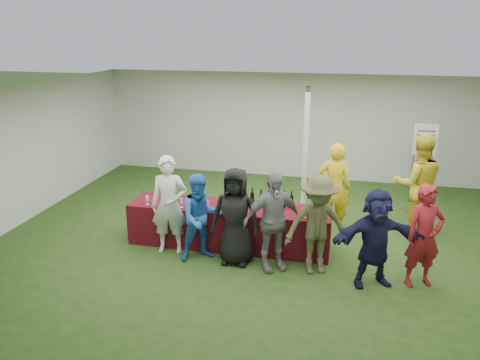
% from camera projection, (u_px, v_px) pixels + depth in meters
% --- Properties ---
extents(ground, '(60.00, 60.00, 0.00)m').
position_uv_depth(ground, '(269.00, 240.00, 8.71)').
color(ground, '#284719').
rests_on(ground, ground).
extents(tent, '(10.00, 10.00, 10.00)m').
position_uv_depth(tent, '(305.00, 155.00, 9.30)').
color(tent, white).
rests_on(tent, ground).
extents(serving_table, '(3.60, 0.80, 0.75)m').
position_uv_depth(serving_table, '(229.00, 225.00, 8.41)').
color(serving_table, '#56131C').
rests_on(serving_table, ground).
extents(wine_bottles, '(0.89, 0.15, 0.32)m').
position_uv_depth(wine_bottles, '(269.00, 200.00, 8.24)').
color(wine_bottles, black).
rests_on(wine_bottles, serving_table).
extents(wine_glasses, '(2.85, 0.10, 0.16)m').
position_uv_depth(wine_glasses, '(197.00, 203.00, 8.13)').
color(wine_glasses, silver).
rests_on(wine_glasses, serving_table).
extents(water_bottle, '(0.07, 0.07, 0.23)m').
position_uv_depth(water_bottle, '(233.00, 199.00, 8.32)').
color(water_bottle, silver).
rests_on(water_bottle, serving_table).
extents(bar_towel, '(0.25, 0.18, 0.03)m').
position_uv_depth(bar_towel, '(315.00, 211.00, 8.02)').
color(bar_towel, white).
rests_on(bar_towel, serving_table).
extents(dump_bucket, '(0.22, 0.22, 0.18)m').
position_uv_depth(dump_bucket, '(315.00, 213.00, 7.74)').
color(dump_bucket, slate).
rests_on(dump_bucket, serving_table).
extents(wine_list_sign, '(0.50, 0.03, 1.80)m').
position_uv_depth(wine_list_sign, '(425.00, 146.00, 10.16)').
color(wine_list_sign, slate).
rests_on(wine_list_sign, ground).
extents(staff_pourer, '(0.64, 0.42, 1.73)m').
position_uv_depth(staff_pourer, '(334.00, 187.00, 8.92)').
color(staff_pourer, yellow).
rests_on(staff_pourer, ground).
extents(staff_back, '(1.02, 0.85, 1.91)m').
position_uv_depth(staff_back, '(418.00, 184.00, 8.80)').
color(staff_back, gold).
rests_on(staff_back, ground).
extents(customer_0, '(0.69, 0.51, 1.73)m').
position_uv_depth(customer_0, '(169.00, 205.00, 8.02)').
color(customer_0, silver).
rests_on(customer_0, ground).
extents(customer_1, '(0.92, 0.87, 1.50)m').
position_uv_depth(customer_1, '(201.00, 217.00, 7.79)').
color(customer_1, blue).
rests_on(customer_1, ground).
extents(customer_2, '(0.81, 0.53, 1.65)m').
position_uv_depth(customer_2, '(236.00, 216.00, 7.64)').
color(customer_2, black).
rests_on(customer_2, ground).
extents(customer_3, '(1.05, 0.86, 1.67)m').
position_uv_depth(customer_3, '(272.00, 221.00, 7.42)').
color(customer_3, gray).
rests_on(customer_3, ground).
extents(customer_4, '(1.20, 0.93, 1.63)m').
position_uv_depth(customer_4, '(318.00, 225.00, 7.32)').
color(customer_4, '#48482B').
rests_on(customer_4, ground).
extents(customer_5, '(1.50, 0.94, 1.54)m').
position_uv_depth(customer_5, '(375.00, 238.00, 6.97)').
color(customer_5, '#16173A').
rests_on(customer_5, ground).
extents(customer_6, '(0.69, 0.58, 1.61)m').
position_uv_depth(customer_6, '(424.00, 236.00, 6.96)').
color(customer_6, maroon).
rests_on(customer_6, ground).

